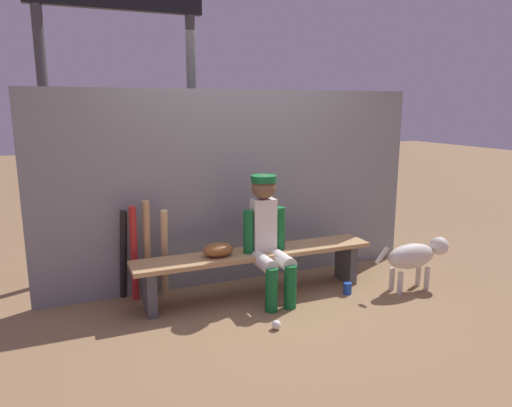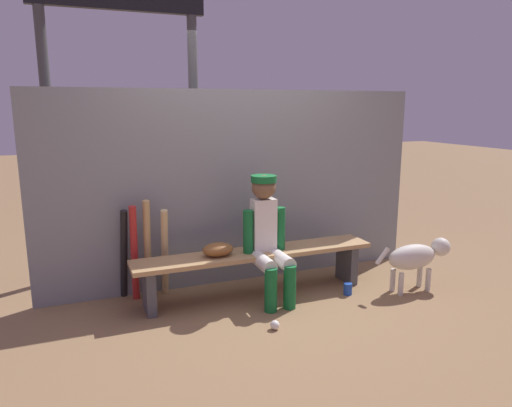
% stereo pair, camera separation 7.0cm
% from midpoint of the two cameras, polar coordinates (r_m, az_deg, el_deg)
% --- Properties ---
extents(ground_plane, '(30.00, 30.00, 0.00)m').
position_cam_midpoint_polar(ground_plane, '(4.51, -0.45, -11.00)').
color(ground_plane, olive).
extents(chainlink_fence, '(3.87, 0.03, 1.90)m').
position_cam_midpoint_polar(chainlink_fence, '(4.64, -2.57, 1.88)').
color(chainlink_fence, gray).
rests_on(chainlink_fence, ground_plane).
extents(dugout_bench, '(2.27, 0.36, 0.43)m').
position_cam_midpoint_polar(dugout_bench, '(4.39, -0.46, -6.99)').
color(dugout_bench, tan).
rests_on(dugout_bench, ground_plane).
extents(player_seated, '(0.41, 0.55, 1.13)m').
position_cam_midpoint_polar(player_seated, '(4.24, 1.03, -3.72)').
color(player_seated, silver).
rests_on(player_seated, ground_plane).
extents(baseball_glove, '(0.28, 0.20, 0.12)m').
position_cam_midpoint_polar(baseball_glove, '(4.22, -5.09, -5.58)').
color(baseball_glove, brown).
rests_on(baseball_glove, dugout_bench).
extents(bat_wood_natural, '(0.08, 0.24, 0.84)m').
position_cam_midpoint_polar(bat_wood_natural, '(4.41, -11.47, -5.91)').
color(bat_wood_natural, tan).
rests_on(bat_wood_natural, ground_plane).
extents(bat_wood_tan, '(0.07, 0.16, 0.93)m').
position_cam_midpoint_polar(bat_wood_tan, '(4.38, -13.49, -5.54)').
color(bat_wood_tan, tan).
rests_on(bat_wood_tan, ground_plane).
extents(bat_aluminum_red, '(0.07, 0.18, 0.90)m').
position_cam_midpoint_polar(bat_aluminum_red, '(4.36, -14.99, -5.96)').
color(bat_aluminum_red, '#B22323').
rests_on(bat_aluminum_red, ground_plane).
extents(bat_aluminum_black, '(0.10, 0.23, 0.85)m').
position_cam_midpoint_polar(bat_aluminum_black, '(4.43, -16.19, -6.02)').
color(bat_aluminum_black, black).
rests_on(bat_aluminum_black, ground_plane).
extents(baseball, '(0.07, 0.07, 0.07)m').
position_cam_midpoint_polar(baseball, '(3.86, 1.95, -14.48)').
color(baseball, white).
rests_on(baseball, ground_plane).
extents(cup_on_ground, '(0.08, 0.08, 0.11)m').
position_cam_midpoint_polar(cup_on_ground, '(4.59, 10.57, -10.06)').
color(cup_on_ground, '#1E47AD').
rests_on(cup_on_ground, ground_plane).
extents(cup_on_bench, '(0.08, 0.08, 0.11)m').
position_cam_midpoint_polar(cup_on_bench, '(4.38, -0.52, -4.98)').
color(cup_on_bench, silver).
rests_on(cup_on_bench, dugout_bench).
extents(scoreboard, '(1.94, 0.27, 3.72)m').
position_cam_midpoint_polar(scoreboard, '(5.07, -16.10, 20.72)').
color(scoreboard, '#3F3F42').
rests_on(scoreboard, ground_plane).
extents(dog, '(0.84, 0.20, 0.49)m').
position_cam_midpoint_polar(dog, '(4.77, 18.37, -6.03)').
color(dog, beige).
rests_on(dog, ground_plane).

